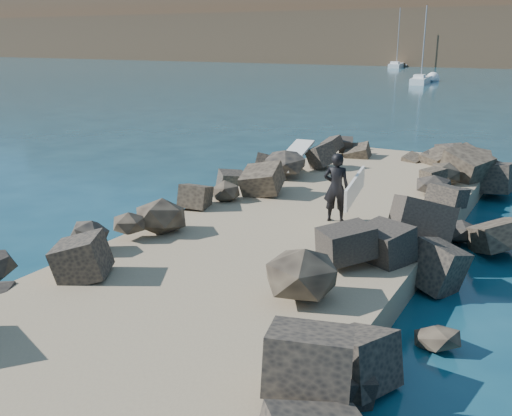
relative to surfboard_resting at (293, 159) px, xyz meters
name	(u,v)px	position (x,y,z in m)	size (l,w,h in m)	color
ground	(278,262)	(2.41, -5.66, -1.04)	(800.00, 800.00, 0.00)	#0F384C
jetty	(230,282)	(2.41, -7.66, -0.74)	(6.00, 26.00, 0.60)	#8C7759
riprap_left	(129,239)	(-0.49, -7.16, -0.54)	(2.60, 22.00, 1.00)	black
riprap_right	(390,296)	(5.31, -7.16, -0.54)	(2.60, 22.00, 1.00)	black
surfboard_resting	(293,159)	(0.00, 0.00, 0.00)	(0.62, 2.49, 0.08)	white
surfer_with_board	(339,188)	(3.11, -4.04, 0.37)	(0.96, 1.99, 1.61)	black
sailboat_e	(396,65)	(-20.09, 81.15, -0.69)	(3.07, 8.25, 9.62)	white
sailboat_a	(421,80)	(-7.70, 47.57, -0.69)	(2.22, 6.84, 8.14)	white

